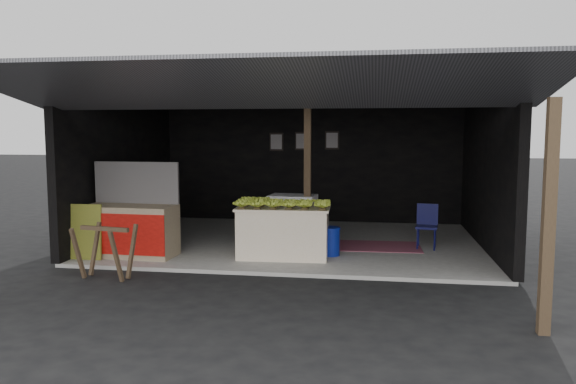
% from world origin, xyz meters
% --- Properties ---
extents(ground, '(80.00, 80.00, 0.00)m').
position_xyz_m(ground, '(0.00, 0.00, 0.00)').
color(ground, black).
rests_on(ground, ground).
extents(concrete_slab, '(7.00, 5.00, 0.06)m').
position_xyz_m(concrete_slab, '(0.00, 2.50, 0.03)').
color(concrete_slab, gray).
rests_on(concrete_slab, ground).
extents(shophouse, '(7.40, 7.29, 3.02)m').
position_xyz_m(shophouse, '(0.00, 2.82, 2.10)').
color(shophouse, black).
rests_on(shophouse, ground).
extents(banana_table, '(1.58, 1.01, 0.84)m').
position_xyz_m(banana_table, '(-0.00, 1.11, 0.48)').
color(banana_table, white).
rests_on(banana_table, concrete_slab).
extents(banana_pile, '(1.45, 0.91, 0.17)m').
position_xyz_m(banana_pile, '(-0.00, 1.11, 0.99)').
color(banana_pile, gold).
rests_on(banana_pile, banana_table).
extents(white_crate, '(0.89, 0.64, 0.93)m').
position_xyz_m(white_crate, '(0.01, 2.03, 0.53)').
color(white_crate, white).
rests_on(white_crate, concrete_slab).
extents(neighbor_stall, '(1.55, 0.74, 1.58)m').
position_xyz_m(neighbor_stall, '(-2.56, 0.75, 0.53)').
color(neighbor_stall, '#998466').
rests_on(neighbor_stall, concrete_slab).
extents(green_signboard, '(0.61, 0.11, 0.91)m').
position_xyz_m(green_signboard, '(-3.20, 0.39, 0.52)').
color(green_signboard, black).
rests_on(green_signboard, concrete_slab).
extents(sawhorse, '(0.79, 0.78, 0.78)m').
position_xyz_m(sawhorse, '(-2.36, -0.55, 0.49)').
color(sawhorse, '#4A3825').
rests_on(sawhorse, ground).
extents(water_barrel, '(0.31, 0.31, 0.45)m').
position_xyz_m(water_barrel, '(0.77, 1.30, 0.29)').
color(water_barrel, navy).
rests_on(water_barrel, concrete_slab).
extents(plastic_chair, '(0.42, 0.42, 0.79)m').
position_xyz_m(plastic_chair, '(2.43, 2.20, 0.52)').
color(plastic_chair, '#0A0B3A').
rests_on(plastic_chair, concrete_slab).
extents(magenta_rug, '(1.53, 1.04, 0.01)m').
position_xyz_m(magenta_rug, '(1.58, 2.17, 0.07)').
color(magenta_rug, maroon).
rests_on(magenta_rug, concrete_slab).
extents(picture_frames, '(1.62, 0.04, 0.46)m').
position_xyz_m(picture_frames, '(-0.17, 4.89, 1.93)').
color(picture_frames, black).
rests_on(picture_frames, shophouse).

